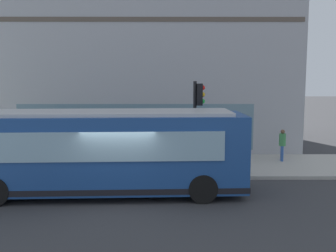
% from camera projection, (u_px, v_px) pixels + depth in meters
% --- Properties ---
extents(ground, '(120.00, 120.00, 0.00)m').
position_uv_depth(ground, '(121.00, 199.00, 14.58)').
color(ground, '#38383A').
extents(sidewalk_curb, '(4.59, 40.00, 0.15)m').
position_uv_depth(sidewalk_curb, '(132.00, 166.00, 19.42)').
color(sidewalk_curb, '#B2ADA3').
rests_on(sidewalk_curb, ground).
extents(building_corner, '(9.40, 17.54, 12.86)m').
position_uv_depth(building_corner, '(140.00, 40.00, 25.49)').
color(building_corner, '#A8A8AD').
rests_on(building_corner, ground).
extents(city_bus_nearside, '(2.95, 10.14, 3.07)m').
position_uv_depth(city_bus_nearside, '(105.00, 153.00, 14.96)').
color(city_bus_nearside, '#1E478C').
rests_on(city_bus_nearside, ground).
extents(traffic_light_near_corner, '(0.32, 0.49, 3.93)m').
position_uv_depth(traffic_light_near_corner, '(198.00, 110.00, 17.16)').
color(traffic_light_near_corner, black).
rests_on(traffic_light_near_corner, sidewalk_curb).
extents(fire_hydrant, '(0.35, 0.35, 0.74)m').
position_uv_depth(fire_hydrant, '(192.00, 152.00, 20.50)').
color(fire_hydrant, gold).
rests_on(fire_hydrant, sidewalk_curb).
extents(pedestrian_by_light_pole, '(0.32, 0.32, 1.80)m').
position_uv_depth(pedestrian_by_light_pole, '(149.00, 143.00, 19.02)').
color(pedestrian_by_light_pole, '#8C3F8C').
rests_on(pedestrian_by_light_pole, sidewalk_curb).
extents(pedestrian_near_hydrant, '(0.32, 0.32, 1.75)m').
position_uv_depth(pedestrian_near_hydrant, '(65.00, 140.00, 20.06)').
color(pedestrian_near_hydrant, gold).
rests_on(pedestrian_near_hydrant, sidewalk_curb).
extents(pedestrian_near_building_entrance, '(0.32, 0.32, 1.54)m').
position_uv_depth(pedestrian_near_building_entrance, '(282.00, 143.00, 20.02)').
color(pedestrian_near_building_entrance, '#3359A5').
rests_on(pedestrian_near_building_entrance, sidewalk_curb).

